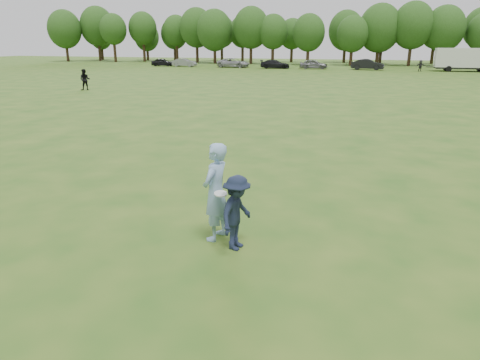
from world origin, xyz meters
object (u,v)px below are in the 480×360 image
at_px(car_e, 314,64).
at_px(cargo_trailer, 466,59).
at_px(defender, 237,213).
at_px(thrower, 216,192).
at_px(player_far_d, 420,66).
at_px(car_d, 275,64).
at_px(car_a, 163,62).
at_px(car_b, 184,63).
at_px(player_far_a, 85,80).
at_px(car_f, 368,64).
at_px(car_c, 233,63).

distance_m(car_e, cargo_trailer, 21.37).
bearing_deg(defender, thrower, 70.18).
bearing_deg(player_far_d, car_d, 146.09).
distance_m(defender, car_a, 70.08).
bearing_deg(car_e, car_a, 83.76).
bearing_deg(car_b, player_far_a, -172.07).
distance_m(player_far_a, car_f, 43.28).
relative_size(car_d, car_f, 0.97).
bearing_deg(car_d, player_far_a, 158.09).
distance_m(thrower, defender, 0.71).
bearing_deg(car_f, car_b, 95.35).
distance_m(car_b, car_e, 21.89).
relative_size(car_b, car_e, 0.95).
xyz_separation_m(player_far_a, car_e, (15.09, 36.42, -0.18)).
relative_size(car_b, car_d, 0.88).
bearing_deg(thrower, car_a, -143.70).
relative_size(defender, car_c, 0.30).
xyz_separation_m(car_a, car_e, (26.17, -0.55, 0.07)).
xyz_separation_m(thrower, car_d, (-12.05, 60.58, -0.39)).
bearing_deg(car_e, car_d, 89.61).
relative_size(car_a, car_e, 0.90).
height_order(thrower, car_e, thrower).
bearing_deg(car_e, thrower, -179.40).
xyz_separation_m(thrower, player_far_a, (-21.12, 24.66, -0.16)).
xyz_separation_m(car_d, cargo_trailer, (27.36, 0.72, 1.11)).
distance_m(thrower, car_d, 61.77).
distance_m(thrower, car_a, 69.53).
distance_m(car_a, car_e, 26.18).
xyz_separation_m(thrower, car_a, (-32.21, 61.62, -0.40)).
height_order(car_b, car_e, car_e).
bearing_deg(cargo_trailer, car_a, 179.62).
relative_size(thrower, cargo_trailer, 0.24).
distance_m(player_far_a, player_far_d, 46.49).
bearing_deg(car_c, cargo_trailer, -87.88).
xyz_separation_m(car_c, car_f, (21.21, -0.02, 0.05)).
bearing_deg(defender, car_f, 8.71).
bearing_deg(player_far_a, car_a, 86.15).
height_order(car_a, car_f, car_f).
distance_m(defender, car_e, 61.75).
bearing_deg(player_far_a, car_e, 46.95).
xyz_separation_m(car_d, car_f, (14.11, 0.62, 0.12)).
distance_m(car_d, cargo_trailer, 27.39).
distance_m(player_far_d, car_e, 15.43).
bearing_deg(car_b, car_c, -92.62).
relative_size(player_far_a, cargo_trailer, 0.20).
bearing_deg(car_e, player_far_a, 152.45).
bearing_deg(car_d, car_b, 79.92).
height_order(car_a, car_c, car_c).
bearing_deg(thrower, car_f, -173.22).
xyz_separation_m(thrower, car_c, (-19.16, 61.23, -0.32)).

